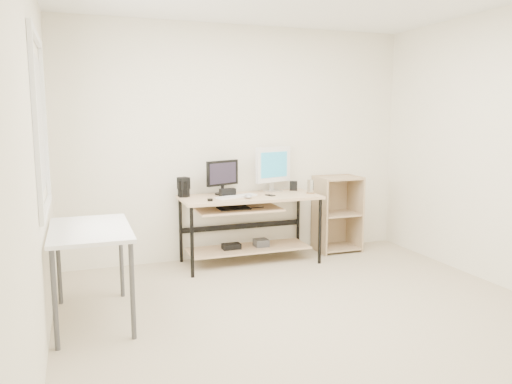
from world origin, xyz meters
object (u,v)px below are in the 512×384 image
Objects in this scene: white_imac at (273,166)px; audio_controller at (183,189)px; desk at (247,215)px; black_monitor at (223,175)px; shelf_unit at (336,213)px; side_table at (90,238)px.

white_imac is 3.00× the size of audio_controller.
black_monitor is at bearing 142.93° from desk.
shelf_unit is (1.18, 0.16, -0.09)m from desk.
desk is 8.82× the size of audio_controller.
shelf_unit is 2.28× the size of black_monitor.
side_table is 3.09m from shelf_unit.
desk is 0.75m from audio_controller.
black_monitor is at bearing 40.87° from side_table.
side_table is at bearing -162.41° from black_monitor.
shelf_unit is at bearing -23.78° from black_monitor.
white_imac is at bearing 176.83° from shelf_unit.
white_imac is at bearing 28.14° from desk.
audio_controller is at bearing 50.76° from side_table.
side_table is 1.96× the size of white_imac.
black_monitor is at bearing 179.49° from shelf_unit.
white_imac is at bearing 17.08° from audio_controller.
black_monitor reaches higher than shelf_unit.
audio_controller is at bearing -179.45° from shelf_unit.
white_imac reaches higher than side_table.
desk is at bearing 1.73° from audio_controller.
black_monitor reaches higher than desk.
desk is 0.67m from white_imac.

